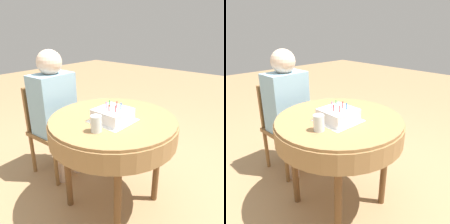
# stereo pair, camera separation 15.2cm
# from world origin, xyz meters

# --- Properties ---
(ground_plane) EXTENTS (12.00, 12.00, 0.00)m
(ground_plane) POSITION_xyz_m (0.00, 0.00, 0.00)
(ground_plane) COLOR #A37F56
(dining_table) EXTENTS (0.92, 0.92, 0.77)m
(dining_table) POSITION_xyz_m (0.00, 0.00, 0.67)
(dining_table) COLOR #9E7547
(dining_table) RESTS_ON ground_plane
(chair) EXTENTS (0.42, 0.42, 0.87)m
(chair) POSITION_xyz_m (-0.01, 0.77, 0.47)
(chair) COLOR brown
(chair) RESTS_ON ground_plane
(person) EXTENTS (0.38, 0.35, 1.20)m
(person) POSITION_xyz_m (-0.01, 0.68, 0.72)
(person) COLOR beige
(person) RESTS_ON ground_plane
(napkin) EXTENTS (0.27, 0.27, 0.00)m
(napkin) POSITION_xyz_m (-0.05, -0.04, 0.77)
(napkin) COLOR white
(napkin) RESTS_ON dining_table
(birthday_cake) EXTENTS (0.22, 0.22, 0.13)m
(birthday_cake) POSITION_xyz_m (-0.05, -0.04, 0.81)
(birthday_cake) COLOR white
(birthday_cake) RESTS_ON dining_table
(drinking_glass) EXTENTS (0.07, 0.07, 0.10)m
(drinking_glass) POSITION_xyz_m (-0.24, -0.07, 0.82)
(drinking_glass) COLOR silver
(drinking_glass) RESTS_ON dining_table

